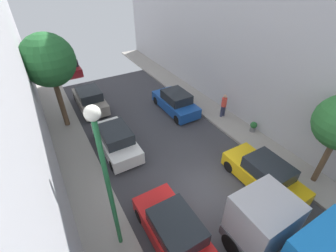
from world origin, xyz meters
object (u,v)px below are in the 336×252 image
pedestrian (224,105)px  parked_car_left_3 (116,140)px  parked_car_right_2 (176,102)px  lamp_post (105,170)px  street_tree_2 (48,61)px  parked_car_left_5 (69,66)px  parked_car_left_2 (175,232)px  parked_car_left_4 (90,100)px  potted_plant_1 (253,126)px  parked_car_right_1 (265,175)px

pedestrian → parked_car_left_3: bearing=176.3°
parked_car_right_2 → lamp_post: (-7.30, -7.58, 3.51)m
parked_car_left_3 → pedestrian: size_ratio=2.44×
pedestrian → street_tree_2: (-9.89, 4.58, 3.54)m
parked_car_left_5 → street_tree_2: 10.41m
parked_car_left_2 → parked_car_left_5: same height
parked_car_right_2 → lamp_post: 11.09m
parked_car_right_2 → parked_car_left_5: bearing=115.2°
parked_car_left_4 → potted_plant_1: bearing=-46.1°
parked_car_left_3 → parked_car_right_2: 5.77m
lamp_post → parked_car_right_1: bearing=-6.1°
parked_car_left_2 → street_tree_2: (-2.08, 10.66, 3.90)m
parked_car_left_4 → parked_car_right_1: (5.40, -12.00, 0.00)m
parked_car_left_5 → parked_car_left_2: bearing=-90.0°
lamp_post → potted_plant_1: bearing=14.3°
parked_car_left_2 → pedestrian: pedestrian is taller
parked_car_left_2 → potted_plant_1: parked_car_left_2 is taller
potted_plant_1 → parked_car_right_2: bearing=120.1°
parked_car_right_1 → parked_car_right_2: 8.35m
parked_car_left_5 → parked_car_right_1: (5.40, -19.81, 0.00)m
parked_car_right_1 → parked_car_left_3: bearing=130.6°
street_tree_2 → lamp_post: bearing=-88.9°
lamp_post → parked_car_left_2: bearing=-29.0°
parked_car_left_2 → parked_car_right_2: (5.40, 8.63, 0.00)m
potted_plant_1 → lamp_post: 11.15m
parked_car_right_2 → potted_plant_1: 5.75m
parked_car_left_4 → street_tree_2: street_tree_2 is taller
parked_car_left_2 → parked_car_right_2: bearing=58.0°
parked_car_left_4 → parked_car_left_5: 7.81m
parked_car_left_2 → parked_car_left_5: bearing=90.0°
parked_car_left_4 → pedestrian: pedestrian is taller
parked_car_left_4 → pedestrian: 9.97m
parked_car_left_4 → lamp_post: (-1.90, -11.23, 3.51)m
street_tree_2 → parked_car_right_2: bearing=-15.2°
potted_plant_1 → parked_car_right_1: bearing=-130.5°
parked_car_left_3 → parked_car_left_4: bearing=90.0°
parked_car_left_4 → parked_car_right_1: same height
parked_car_left_2 → parked_car_right_1: bearing=2.9°
parked_car_left_5 → street_tree_2: street_tree_2 is taller
parked_car_left_2 → parked_car_right_1: size_ratio=1.00×
parked_car_left_2 → lamp_post: lamp_post is taller
potted_plant_1 → lamp_post: bearing=-165.7°
potted_plant_1 → parked_car_left_3: bearing=160.5°
parked_car_left_2 → parked_car_left_5: size_ratio=1.00×
pedestrian → potted_plant_1: pedestrian is taller
parked_car_left_4 → lamp_post: size_ratio=0.66×
parked_car_right_1 → potted_plant_1: 4.45m
parked_car_right_1 → pedestrian: (2.40, 5.80, 0.35)m
parked_car_left_5 → potted_plant_1: parked_car_left_5 is taller
parked_car_left_2 → parked_car_left_3: same height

